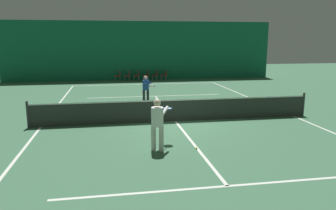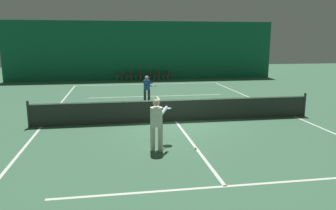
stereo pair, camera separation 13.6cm
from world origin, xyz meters
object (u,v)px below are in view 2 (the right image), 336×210
Objects in this scene: player_near at (157,121)px; courtside_chair_0 at (120,75)px; player_far at (147,87)px; courtside_chair_1 at (130,75)px; tennis_ball at (196,148)px; courtside_chair_3 at (148,75)px; courtside_chair_5 at (166,74)px; courtside_chair_2 at (139,75)px; courtside_chair_4 at (157,74)px; tennis_net at (176,110)px.

player_near is 1.97× the size of courtside_chair_0.
player_far reaches higher than courtside_chair_1.
courtside_chair_3 is at bearing 88.84° from tennis_ball.
courtside_chair_0 and courtside_chair_5 have the same top height.
courtside_chair_2 is 1.00× the size of courtside_chair_5.
courtside_chair_4 is at bearing 90.00° from courtside_chair_3.
player_near reaches higher than courtside_chair_0.
player_near is 1.10× the size of player_far.
player_far is at bearing 95.34° from tennis_ball.
courtside_chair_5 is at bearing 90.00° from courtside_chair_2.
player_far is 10.47m from courtside_chair_5.
courtside_chair_1 is at bearing 94.95° from tennis_net.
courtside_chair_2 is 0.79m from courtside_chair_3.
player_far is 10.30m from courtside_chair_4.
courtside_chair_4 is at bearing 90.00° from courtside_chair_0.
courtside_chair_3 is (1.57, 0.00, 0.00)m from courtside_chair_1.
player_near is at bearing -18.09° from player_far.
courtside_chair_5 is (0.79, 0.00, 0.00)m from courtside_chair_4.
courtside_chair_0 is 2.36m from courtside_chair_3.
courtside_chair_4 is 18.12m from tennis_ball.
tennis_net is 14.29× the size of courtside_chair_0.
player_near is 25.10× the size of tennis_ball.
courtside_chair_1 is 12.73× the size of tennis_ball.
tennis_ball is at bearing -9.22° from player_far.
player_far is 1.79× the size of courtside_chair_0.
player_far is 22.72× the size of tennis_ball.
courtside_chair_2 is (0.79, 0.00, 0.00)m from courtside_chair_1.
courtside_chair_1 is 1.00× the size of courtside_chair_3.
player_near is (-1.27, -3.56, 0.45)m from tennis_net.
courtside_chair_0 is at bearing 172.44° from player_far.
player_near is at bearing -2.58° from courtside_chair_2.
courtside_chair_3 is at bearing 23.31° from player_near.
player_far is 10.18m from courtside_chair_3.
tennis_net is 14.29× the size of courtside_chair_2.
player_near is at bearing 2.42° from courtside_chair_0.
courtside_chair_2 reaches higher than tennis_ball.
courtside_chair_5 is at bearing 90.00° from courtside_chair_0.
courtside_chair_1 is at bearing 93.81° from tennis_ball.
courtside_chair_3 is at bearing 159.16° from player_far.
courtside_chair_0 is at bearing -90.00° from courtside_chair_2.
courtside_chair_2 and courtside_chair_4 have the same top height.
courtside_chair_1 is at bearing -90.00° from courtside_chair_2.
courtside_chair_5 is 12.73× the size of tennis_ball.
courtside_chair_2 is at bearing 163.58° from player_far.
tennis_ball is at bearing 3.81° from courtside_chair_1.
courtside_chair_3 is 12.73× the size of tennis_ball.
courtside_chair_2 is at bearing 91.33° from tennis_ball.
courtside_chair_2 is at bearing 25.80° from player_near.
player_far reaches higher than courtside_chair_4.
courtside_chair_5 is (1.57, 0.00, 0.00)m from courtside_chair_3.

